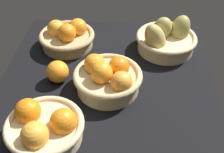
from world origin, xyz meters
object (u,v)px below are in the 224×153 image
basket_far_left_pears (166,39)px  basket_center (108,78)px  basket_near_left (67,36)px  loose_orange_front_gap (58,72)px  basket_near_right (44,128)px

basket_far_left_pears → basket_center: bearing=-39.1°
basket_far_left_pears → basket_near_left: basket_far_left_pears is taller
basket_far_left_pears → loose_orange_front_gap: 42.17cm
basket_far_left_pears → basket_near_left: 37.44cm
basket_far_left_pears → basket_center: 30.95cm
basket_center → loose_orange_front_gap: (-2.88, -16.97, -1.03)cm
basket_far_left_pears → basket_near_right: 56.82cm
basket_far_left_pears → basket_near_right: basket_far_left_pears is taller
basket_near_left → basket_near_right: size_ratio=1.00×
basket_near_left → loose_orange_front_gap: size_ratio=2.85×
basket_center → basket_near_right: (21.09, -15.05, -0.40)cm
basket_near_right → basket_far_left_pears: bearing=142.5°
basket_center → basket_near_left: bearing=-143.0°
loose_orange_front_gap → basket_center: bearing=80.4°
basket_near_left → basket_near_right: (44.90, 2.88, 0.29)cm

